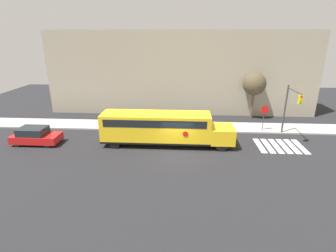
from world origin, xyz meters
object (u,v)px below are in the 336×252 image
object	(u,v)px
school_bus	(162,127)
stop_sign	(264,114)
parked_car	(35,136)
tree_near_sidewalk	(254,84)
traffic_light	(290,105)

from	to	relation	value
school_bus	stop_sign	size ratio (longest dim) A/B	4.28
school_bus	parked_car	xyz separation A→B (m)	(-11.26, -0.54, -0.90)
stop_sign	parked_car	bearing A→B (deg)	-168.04
tree_near_sidewalk	stop_sign	bearing A→B (deg)	-88.81
parked_car	tree_near_sidewalk	world-z (taller)	tree_near_sidewalk
school_bus	stop_sign	world-z (taller)	school_bus
parked_car	stop_sign	bearing A→B (deg)	11.96
parked_car	tree_near_sidewalk	size ratio (longest dim) A/B	0.77
school_bus	tree_near_sidewalk	distance (m)	13.07
parked_car	traffic_light	bearing A→B (deg)	7.32
stop_sign	tree_near_sidewalk	world-z (taller)	tree_near_sidewalk
traffic_light	tree_near_sidewalk	bearing A→B (deg)	107.35
parked_car	stop_sign	size ratio (longest dim) A/B	1.54
traffic_light	tree_near_sidewalk	world-z (taller)	tree_near_sidewalk
school_bus	traffic_light	size ratio (longest dim) A/B	2.36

